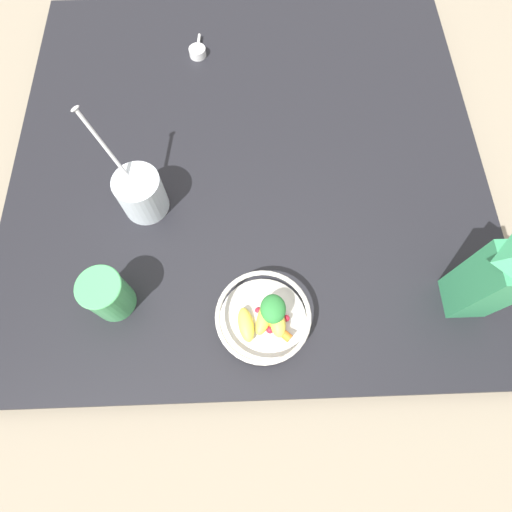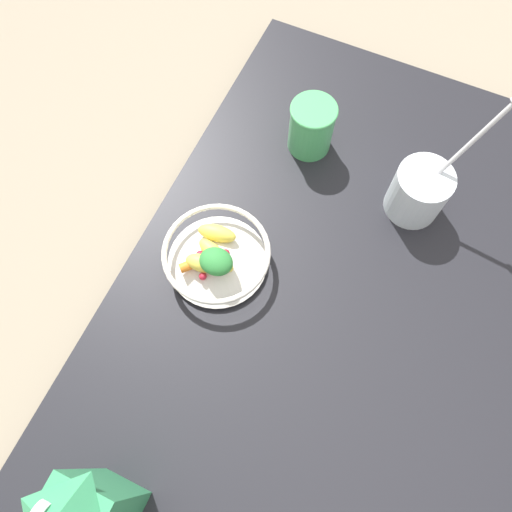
# 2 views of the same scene
# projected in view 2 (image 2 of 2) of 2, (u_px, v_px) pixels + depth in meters

# --- Properties ---
(ground_plane) EXTENTS (6.00, 6.00, 0.00)m
(ground_plane) POSITION_uv_depth(u_px,v_px,m) (437.00, 352.00, 0.89)
(ground_plane) COLOR gray
(countertop) EXTENTS (1.15, 1.15, 0.04)m
(countertop) POSITION_uv_depth(u_px,v_px,m) (441.00, 350.00, 0.87)
(countertop) COLOR black
(countertop) RESTS_ON ground_plane
(fruit_bowl) EXTENTS (0.19, 0.19, 0.08)m
(fruit_bowl) POSITION_uv_depth(u_px,v_px,m) (216.00, 256.00, 0.88)
(fruit_bowl) COLOR silver
(fruit_bowl) RESTS_ON countertop
(yogurt_tub) EXTENTS (0.14, 0.13, 0.26)m
(yogurt_tub) POSITION_uv_depth(u_px,v_px,m) (420.00, 190.00, 0.91)
(yogurt_tub) COLOR silver
(yogurt_tub) RESTS_ON countertop
(drinking_cup) EXTENTS (0.09, 0.09, 0.11)m
(drinking_cup) POSITION_uv_depth(u_px,v_px,m) (311.00, 126.00, 0.96)
(drinking_cup) COLOR #4CB266
(drinking_cup) RESTS_ON countertop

